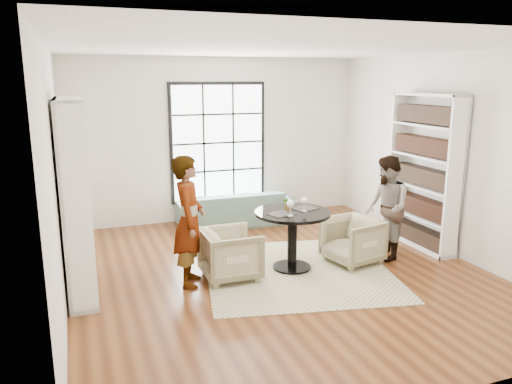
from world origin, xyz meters
name	(u,v)px	position (x,y,z in m)	size (l,w,h in m)	color
ground	(279,273)	(0.00, 0.00, 0.00)	(6.00, 6.00, 0.00)	brown
room_shell	(265,176)	(0.00, 0.54, 1.26)	(6.00, 6.01, 6.00)	silver
rug	(298,271)	(0.26, -0.04, 0.01)	(2.51, 2.51, 0.01)	beige
pedestal_table	(292,228)	(0.23, 0.08, 0.60)	(1.05, 1.05, 0.83)	black
sofa	(236,208)	(0.18, 2.45, 0.31)	(2.11, 0.82, 0.62)	slate
armchair_left	(231,254)	(-0.68, 0.07, 0.34)	(0.72, 0.74, 0.67)	tan
armchair_right	(352,241)	(1.15, 0.01, 0.33)	(0.71, 0.73, 0.66)	tan
person_left	(189,221)	(-1.23, 0.07, 0.85)	(0.62, 0.41, 1.69)	gray
person_right	(386,208)	(1.70, 0.01, 0.77)	(0.75, 0.58, 1.54)	gray
placemat_left	(282,214)	(0.03, 0.01, 0.84)	(0.34, 0.26, 0.01)	black
placemat_right	(305,208)	(0.46, 0.17, 0.84)	(0.34, 0.26, 0.01)	black
cutlery_left	(282,213)	(0.03, 0.01, 0.84)	(0.14, 0.22, 0.01)	#BABABF
cutlery_right	(305,208)	(0.46, 0.17, 0.84)	(0.14, 0.22, 0.01)	#BABABF
wine_glass_left	(291,205)	(0.11, -0.11, 0.99)	(0.10, 0.10, 0.22)	silver
wine_glass_right	(304,201)	(0.38, 0.04, 0.98)	(0.09, 0.09, 0.20)	silver
flower_centerpiece	(289,203)	(0.19, 0.14, 0.94)	(0.19, 0.17, 0.22)	gray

